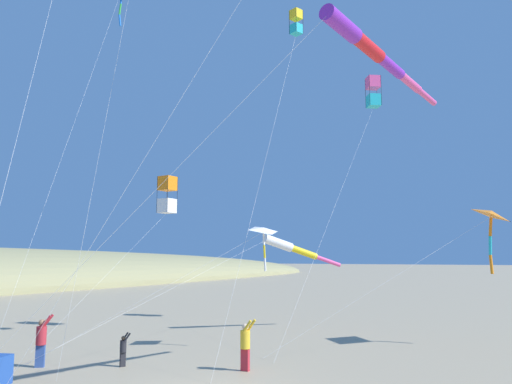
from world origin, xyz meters
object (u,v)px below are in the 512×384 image
person_child_green_jacket (123,348)px  kite_windsock_blue_topmost (375,53)px  kite_box_rainbow_low_near (373,92)px  kite_windsock_red_high_left (292,248)px  person_adult_flyer (41,338)px  kite_box_magenta_far_left (167,195)px  person_child_grey_jacket (245,342)px  kite_delta_orange_high_right (264,231)px  kite_box_teal_far_right (296,23)px  kite_delta_striped_overhead (492,216)px

person_child_green_jacket → kite_windsock_blue_topmost: (9.61, 0.48, 9.54)m
kite_box_rainbow_low_near → kite_windsock_red_high_left: 11.56m
kite_box_rainbow_low_near → person_adult_flyer: bearing=-113.1°
kite_box_magenta_far_left → person_child_grey_jacket: bearing=-34.5°
person_adult_flyer → kite_box_rainbow_low_near: 23.43m
person_child_grey_jacket → kite_delta_orange_high_right: size_ratio=0.22×
kite_windsock_blue_topmost → kite_windsock_red_high_left: bearing=127.0°
kite_box_magenta_far_left → kite_windsock_blue_topmost: (14.55, -7.54, 2.60)m
kite_windsock_red_high_left → person_adult_flyer: bearing=-106.9°
kite_windsock_red_high_left → kite_box_teal_far_right: 12.07m
kite_box_magenta_far_left → kite_box_teal_far_right: bearing=-4.5°
person_child_green_jacket → kite_windsock_blue_topmost: bearing=2.8°
person_adult_flyer → kite_box_teal_far_right: kite_box_teal_far_right is taller
kite_box_magenta_far_left → kite_delta_orange_high_right: 8.58m
kite_box_magenta_far_left → kite_windsock_red_high_left: bearing=28.0°
person_adult_flyer → kite_windsock_red_high_left: size_ratio=0.10×
kite_box_teal_far_right → person_child_grey_jacket: bearing=-84.6°
kite_box_rainbow_low_near → kite_delta_striped_overhead: bearing=-35.6°
kite_windsock_blue_topmost → kite_delta_orange_high_right: bearing=143.3°
person_child_green_jacket → kite_box_rainbow_low_near: bearing=72.8°
person_adult_flyer → kite_box_teal_far_right: bearing=54.9°
kite_box_magenta_far_left → person_adult_flyer: bearing=-76.0°
person_child_grey_jacket → kite_delta_striped_overhead: size_ratio=0.21×
kite_box_rainbow_low_near → kite_box_teal_far_right: size_ratio=0.95×
kite_windsock_red_high_left → person_child_grey_jacket: bearing=-73.5°
person_child_green_jacket → kite_windsock_blue_topmost: 13.55m
kite_box_rainbow_low_near → kite_windsock_red_high_left: kite_box_rainbow_low_near is taller
kite_box_teal_far_right → kite_box_magenta_far_left: bearing=175.5°
kite_delta_striped_overhead → kite_box_teal_far_right: bearing=-154.0°
kite_delta_striped_overhead → kite_windsock_red_high_left: (-10.32, 0.16, -1.38)m
person_child_grey_jacket → kite_box_teal_far_right: kite_box_teal_far_right is taller
kite_windsock_red_high_left → kite_windsock_blue_topmost: bearing=-53.0°
kite_delta_striped_overhead → kite_delta_orange_high_right: kite_delta_striped_overhead is taller
kite_windsock_red_high_left → person_child_green_jacket: bearing=-97.0°
person_adult_flyer → kite_windsock_red_high_left: 14.01m
kite_box_rainbow_low_near → kite_delta_orange_high_right: (-2.10, -10.58, -9.30)m
person_child_grey_jacket → kite_windsock_blue_topmost: 10.72m
person_child_green_jacket → kite_delta_striped_overhead: (11.72, 11.23, 5.24)m
person_child_grey_jacket → kite_box_rainbow_low_near: bearing=87.1°
person_adult_flyer → person_child_grey_jacket: bearing=25.8°
person_child_green_jacket → person_adult_flyer: bearing=-147.8°
person_child_green_jacket → kite_delta_striped_overhead: bearing=43.8°
person_child_grey_jacket → person_adult_flyer: bearing=-154.2°
person_child_grey_jacket → kite_box_teal_far_right: 15.73m
person_child_grey_jacket → kite_box_magenta_far_left: kite_box_magenta_far_left is taller
kite_box_rainbow_low_near → kite_box_magenta_far_left: bearing=-141.0°
kite_box_rainbow_low_near → kite_box_magenta_far_left: 14.50m
person_child_grey_jacket → kite_delta_orange_high_right: 5.81m
person_adult_flyer → kite_box_teal_far_right: size_ratio=0.12×
kite_box_teal_far_right → person_adult_flyer: bearing=-125.1°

